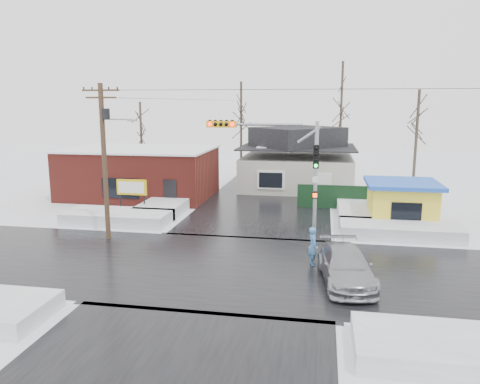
% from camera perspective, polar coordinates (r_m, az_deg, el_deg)
% --- Properties ---
extents(ground, '(120.00, 120.00, 0.00)m').
position_cam_1_polar(ground, '(23.19, -1.31, -9.14)').
color(ground, white).
rests_on(ground, ground).
extents(road_ns, '(10.00, 120.00, 0.02)m').
position_cam_1_polar(road_ns, '(23.19, -1.31, -9.11)').
color(road_ns, black).
rests_on(road_ns, ground).
extents(road_ew, '(120.00, 10.00, 0.02)m').
position_cam_1_polar(road_ew, '(23.19, -1.31, -9.11)').
color(road_ew, black).
rests_on(road_ew, ground).
extents(snowbank_nw, '(7.00, 3.00, 0.80)m').
position_cam_1_polar(snowbank_nw, '(32.23, -14.67, -3.01)').
color(snowbank_nw, white).
rests_on(snowbank_nw, ground).
extents(snowbank_ne, '(7.00, 3.00, 0.80)m').
position_cam_1_polar(snowbank_ne, '(29.70, 18.85, -4.42)').
color(snowbank_ne, white).
rests_on(snowbank_ne, ground).
extents(snowbank_se, '(7.00, 3.00, 0.70)m').
position_cam_1_polar(snowbank_se, '(16.89, 26.09, -17.00)').
color(snowbank_se, white).
rests_on(snowbank_se, ground).
extents(snowbank_nside_w, '(3.00, 8.00, 0.80)m').
position_cam_1_polar(snowbank_nside_w, '(36.03, -8.47, -1.32)').
color(snowbank_nside_w, white).
rests_on(snowbank_nside_w, ground).
extents(snowbank_nside_e, '(3.00, 8.00, 0.80)m').
position_cam_1_polar(snowbank_nside_e, '(34.30, 14.32, -2.16)').
color(snowbank_nside_e, white).
rests_on(snowbank_nside_e, ground).
extents(traffic_signal, '(6.05, 0.68, 7.00)m').
position_cam_1_polar(traffic_signal, '(24.63, 5.58, 2.90)').
color(traffic_signal, gray).
rests_on(traffic_signal, ground).
extents(utility_pole, '(3.15, 0.44, 9.00)m').
position_cam_1_polar(utility_pole, '(27.87, -16.13, 4.63)').
color(utility_pole, '#382619').
rests_on(utility_pole, ground).
extents(brick_building, '(12.20, 8.20, 4.12)m').
position_cam_1_polar(brick_building, '(40.80, -12.09, 2.37)').
color(brick_building, maroon).
rests_on(brick_building, ground).
extents(marquee_sign, '(2.20, 0.21, 2.55)m').
position_cam_1_polar(marquee_sign, '(34.15, -13.06, 0.44)').
color(marquee_sign, black).
rests_on(marquee_sign, ground).
extents(house, '(10.40, 8.40, 5.76)m').
position_cam_1_polar(house, '(43.74, 7.00, 3.81)').
color(house, beige).
rests_on(house, ground).
extents(kiosk, '(4.60, 4.60, 2.88)m').
position_cam_1_polar(kiosk, '(32.42, 19.06, -1.25)').
color(kiosk, yellow).
rests_on(kiosk, ground).
extents(fence, '(8.00, 0.12, 1.80)m').
position_cam_1_polar(fence, '(36.11, 13.35, -0.66)').
color(fence, black).
rests_on(fence, ground).
extents(tree_far_left, '(3.00, 3.00, 10.00)m').
position_cam_1_polar(tree_far_left, '(48.09, 0.14, 10.89)').
color(tree_far_left, '#332821').
rests_on(tree_far_left, ground).
extents(tree_far_mid, '(3.00, 3.00, 12.00)m').
position_cam_1_polar(tree_far_mid, '(49.41, 12.34, 12.49)').
color(tree_far_mid, '#332821').
rests_on(tree_far_mid, ground).
extents(tree_far_right, '(3.00, 3.00, 9.00)m').
position_cam_1_polar(tree_far_right, '(42.06, 20.89, 9.11)').
color(tree_far_right, '#332821').
rests_on(tree_far_right, ground).
extents(tree_far_west, '(3.00, 3.00, 8.00)m').
position_cam_1_polar(tree_far_west, '(48.95, -12.03, 8.80)').
color(tree_far_west, '#332821').
rests_on(tree_far_west, ground).
extents(pedestrian, '(0.63, 0.80, 1.92)m').
position_cam_1_polar(pedestrian, '(23.44, 8.87, -6.58)').
color(pedestrian, '#467FC6').
rests_on(pedestrian, ground).
extents(car, '(2.75, 5.43, 1.51)m').
position_cam_1_polar(car, '(21.57, 12.80, -8.85)').
color(car, '#9E9FA5').
rests_on(car, ground).
extents(shopping_bag, '(0.28, 0.13, 0.35)m').
position_cam_1_polar(shopping_bag, '(23.69, 9.82, -8.41)').
color(shopping_bag, black).
rests_on(shopping_bag, ground).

